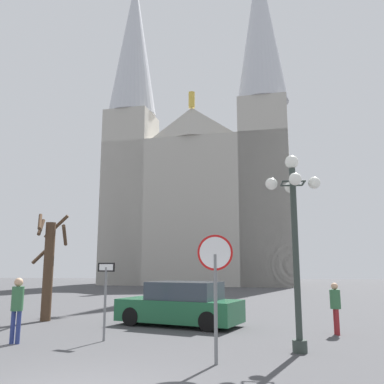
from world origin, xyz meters
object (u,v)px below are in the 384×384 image
pedestrian_walking (17,303)px  pedestrian_standing (335,303)px  cathedral (199,177)px  stop_sign (215,272)px  bare_tree (49,265)px  parked_car_near_green (181,305)px  street_lamp (294,224)px  one_way_arrow_sign (105,291)px

pedestrian_walking → pedestrian_standing: (9.00, 2.65, -0.13)m
cathedral → pedestrian_walking: bearing=-91.9°
stop_sign → pedestrian_standing: bearing=51.5°
pedestrian_standing → pedestrian_walking: bearing=-163.6°
bare_tree → parked_car_near_green: bearing=-6.7°
street_lamp → parked_car_near_green: size_ratio=1.06×
pedestrian_standing → parked_car_near_green: bearing=165.9°
bare_tree → street_lamp: bearing=-27.9°
cathedral → pedestrian_standing: bearing=-76.6°
pedestrian_walking → one_way_arrow_sign: bearing=17.7°
street_lamp → pedestrian_walking: size_ratio=2.83×
parked_car_near_green → street_lamp: bearing=-48.8°
bare_tree → parked_car_near_green: size_ratio=0.89×
stop_sign → one_way_arrow_sign: stop_sign is taller
stop_sign → bare_tree: bare_tree is taller
street_lamp → pedestrian_standing: 3.87m
parked_car_near_green → pedestrian_walking: bearing=-135.1°
stop_sign → bare_tree: 9.34m
pedestrian_walking → bare_tree: bearing=107.2°
stop_sign → one_way_arrow_sign: (-3.33, 2.36, -0.60)m
cathedral → street_lamp: 37.40m
one_way_arrow_sign → stop_sign: bearing=-35.4°
street_lamp → pedestrian_walking: bearing=178.6°
stop_sign → cathedral: bearing=96.8°
street_lamp → pedestrian_walking: 7.81m
stop_sign → one_way_arrow_sign: size_ratio=1.28×
street_lamp → pedestrian_standing: (1.47, 2.83, -2.20)m
stop_sign → parked_car_near_green: (-1.65, 5.56, -1.25)m
bare_tree → pedestrian_walking: bearing=-72.8°
street_lamp → pedestrian_walking: (-7.53, 0.18, -2.06)m
parked_car_near_green → pedestrian_walking: size_ratio=2.67×
street_lamp → bare_tree: size_ratio=1.19×
cathedral → pedestrian_walking: cathedral is taller
pedestrian_walking → pedestrian_standing: pedestrian_walking is taller
bare_tree → pedestrian_walking: size_ratio=2.37×
cathedral → bare_tree: bearing=-94.7°
stop_sign → street_lamp: (1.94, 1.47, 1.17)m
stop_sign → pedestrian_walking: 5.89m
pedestrian_standing → one_way_arrow_sign: bearing=-164.0°
stop_sign → street_lamp: size_ratio=0.56×
one_way_arrow_sign → street_lamp: 5.63m
bare_tree → parked_car_near_green: bare_tree is taller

